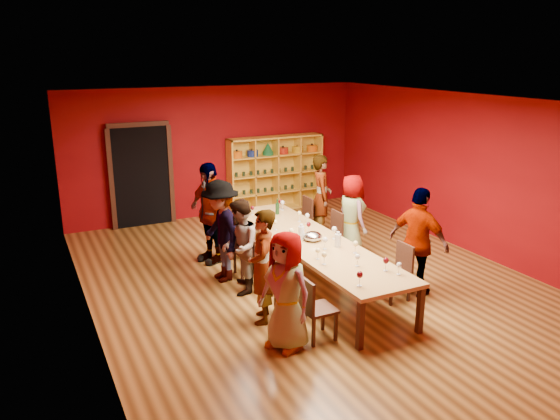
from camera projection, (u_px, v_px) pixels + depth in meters
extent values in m
cube|color=brown|center=(311.00, 282.00, 9.20)|extent=(7.10, 9.10, 0.02)
cube|color=#690509|center=(217.00, 152.00, 12.67)|extent=(7.10, 0.02, 3.00)
cube|color=#690509|center=(559.00, 310.00, 4.89)|extent=(7.10, 0.02, 3.00)
cube|color=#690509|center=(84.00, 225.00, 7.30)|extent=(0.02, 9.10, 3.00)
cube|color=#690509|center=(475.00, 175.00, 10.26)|extent=(0.02, 9.10, 3.00)
cube|color=silver|center=(314.00, 101.00, 8.36)|extent=(7.10, 9.10, 0.02)
cube|color=#A47D44|center=(311.00, 242.00, 9.00)|extent=(1.10, 4.50, 0.06)
cube|color=black|center=(360.00, 325.00, 7.02)|extent=(0.08, 0.08, 0.69)
cube|color=black|center=(236.00, 230.00, 10.77)|extent=(0.08, 0.08, 0.69)
cube|color=black|center=(420.00, 310.00, 7.44)|extent=(0.08, 0.08, 0.69)
cube|color=black|center=(280.00, 224.00, 11.18)|extent=(0.08, 0.08, 0.69)
cube|color=black|center=(141.00, 177.00, 11.96)|extent=(1.20, 0.14, 2.20)
cube|color=black|center=(138.00, 124.00, 11.58)|extent=(1.32, 0.06, 0.10)
cube|color=black|center=(111.00, 180.00, 11.62)|extent=(0.10, 0.06, 2.20)
cube|color=black|center=(171.00, 174.00, 12.17)|extent=(0.10, 0.06, 2.20)
cube|color=gold|center=(230.00, 178.00, 12.73)|extent=(0.04, 0.40, 1.80)
cube|color=gold|center=(318.00, 169.00, 13.73)|extent=(0.04, 0.40, 1.80)
cube|color=gold|center=(275.00, 137.00, 12.98)|extent=(2.40, 0.40, 0.04)
cube|color=gold|center=(276.00, 208.00, 13.47)|extent=(2.40, 0.40, 0.04)
cube|color=gold|center=(272.00, 172.00, 13.39)|extent=(2.40, 0.02, 1.80)
cube|color=gold|center=(276.00, 191.00, 13.36)|extent=(2.36, 0.38, 0.03)
cube|color=gold|center=(276.00, 173.00, 13.23)|extent=(2.36, 0.38, 0.03)
cube|color=gold|center=(276.00, 155.00, 13.10)|extent=(2.36, 0.38, 0.03)
cube|color=gold|center=(253.00, 176.00, 12.98)|extent=(0.03, 0.38, 1.76)
cube|color=gold|center=(276.00, 173.00, 13.23)|extent=(0.03, 0.38, 1.76)
cube|color=gold|center=(297.00, 171.00, 13.48)|extent=(0.03, 0.38, 1.76)
cylinder|color=orange|center=(237.00, 155.00, 12.66)|extent=(0.26, 0.26, 0.15)
sphere|color=black|center=(237.00, 150.00, 12.63)|extent=(0.05, 0.05, 0.05)
cylinder|color=navy|center=(253.00, 153.00, 12.83)|extent=(0.26, 0.26, 0.15)
sphere|color=black|center=(253.00, 149.00, 12.80)|extent=(0.05, 0.05, 0.05)
cylinder|color=#196639|center=(268.00, 153.00, 13.00)|extent=(0.26, 0.26, 0.08)
cone|color=#196639|center=(268.00, 147.00, 12.96)|extent=(0.24, 0.24, 0.22)
cylinder|color=#AA2313|center=(283.00, 151.00, 13.16)|extent=(0.26, 0.26, 0.15)
sphere|color=black|center=(283.00, 147.00, 13.14)|extent=(0.05, 0.05, 0.05)
cylinder|color=gold|center=(298.00, 149.00, 13.33)|extent=(0.26, 0.26, 0.15)
sphere|color=black|center=(298.00, 145.00, 13.31)|extent=(0.05, 0.05, 0.05)
cylinder|color=orange|center=(312.00, 148.00, 13.50)|extent=(0.26, 0.26, 0.15)
sphere|color=black|center=(312.00, 144.00, 13.48)|extent=(0.05, 0.05, 0.05)
cylinder|color=black|center=(237.00, 193.00, 12.91)|extent=(0.07, 0.07, 0.10)
cylinder|color=black|center=(244.00, 192.00, 12.98)|extent=(0.07, 0.07, 0.10)
cylinder|color=black|center=(251.00, 192.00, 13.06)|extent=(0.07, 0.07, 0.10)
cylinder|color=black|center=(258.00, 191.00, 13.14)|extent=(0.07, 0.07, 0.10)
cylinder|color=black|center=(265.00, 190.00, 13.22)|extent=(0.07, 0.07, 0.10)
cylinder|color=black|center=(272.00, 189.00, 13.30)|extent=(0.07, 0.07, 0.10)
cylinder|color=black|center=(279.00, 188.00, 13.38)|extent=(0.07, 0.07, 0.10)
cylinder|color=black|center=(286.00, 187.00, 13.45)|extent=(0.07, 0.07, 0.10)
cylinder|color=black|center=(292.00, 187.00, 13.53)|extent=(0.07, 0.07, 0.10)
cylinder|color=black|center=(299.00, 186.00, 13.61)|extent=(0.07, 0.07, 0.10)
cylinder|color=black|center=(305.00, 185.00, 13.69)|extent=(0.07, 0.07, 0.10)
cylinder|color=black|center=(312.00, 184.00, 13.77)|extent=(0.07, 0.07, 0.10)
cylinder|color=black|center=(236.00, 175.00, 12.78)|extent=(0.07, 0.07, 0.10)
cylinder|color=black|center=(244.00, 174.00, 12.86)|extent=(0.07, 0.07, 0.10)
cylinder|color=black|center=(251.00, 173.00, 12.94)|extent=(0.07, 0.07, 0.10)
cylinder|color=black|center=(258.00, 172.00, 13.01)|extent=(0.07, 0.07, 0.10)
cylinder|color=black|center=(265.00, 172.00, 13.09)|extent=(0.07, 0.07, 0.10)
cylinder|color=black|center=(272.00, 171.00, 13.17)|extent=(0.07, 0.07, 0.10)
cylinder|color=black|center=(279.00, 170.00, 13.25)|extent=(0.07, 0.07, 0.10)
cylinder|color=black|center=(286.00, 170.00, 13.33)|extent=(0.07, 0.07, 0.10)
cylinder|color=black|center=(292.00, 169.00, 13.41)|extent=(0.07, 0.07, 0.10)
cylinder|color=black|center=(299.00, 168.00, 13.48)|extent=(0.07, 0.07, 0.10)
cylinder|color=black|center=(306.00, 168.00, 13.56)|extent=(0.07, 0.07, 0.10)
cylinder|color=black|center=(312.00, 167.00, 13.64)|extent=(0.07, 0.07, 0.10)
cube|color=black|center=(319.00, 309.00, 7.28)|extent=(0.42, 0.42, 0.04)
cube|color=black|center=(306.00, 295.00, 7.13)|extent=(0.04, 0.40, 0.44)
cube|color=black|center=(314.00, 333.00, 7.12)|extent=(0.04, 0.04, 0.41)
cube|color=black|center=(336.00, 327.00, 7.26)|extent=(0.04, 0.04, 0.41)
cube|color=black|center=(301.00, 321.00, 7.41)|extent=(0.04, 0.04, 0.41)
cube|color=black|center=(323.00, 316.00, 7.56)|extent=(0.04, 0.04, 0.41)
imported|color=#151A39|center=(286.00, 291.00, 6.97)|extent=(0.70, 0.88, 1.59)
cube|color=black|center=(291.00, 287.00, 7.97)|extent=(0.42, 0.42, 0.04)
cube|color=black|center=(279.00, 274.00, 7.82)|extent=(0.04, 0.40, 0.44)
cube|color=black|center=(286.00, 308.00, 7.81)|extent=(0.04, 0.04, 0.41)
cube|color=black|center=(307.00, 303.00, 7.96)|extent=(0.04, 0.04, 0.41)
cube|color=black|center=(276.00, 298.00, 8.11)|extent=(0.04, 0.04, 0.41)
cube|color=black|center=(296.00, 294.00, 8.25)|extent=(0.04, 0.04, 0.41)
imported|color=#121A33|center=(262.00, 266.00, 7.66)|extent=(0.65, 0.73, 1.66)
cube|color=black|center=(262.00, 263.00, 8.87)|extent=(0.42, 0.42, 0.04)
cube|color=black|center=(251.00, 251.00, 8.72)|extent=(0.04, 0.40, 0.44)
cube|color=black|center=(257.00, 281.00, 8.71)|extent=(0.04, 0.04, 0.41)
cube|color=black|center=(276.00, 278.00, 8.86)|extent=(0.04, 0.04, 0.41)
cube|color=black|center=(248.00, 274.00, 9.01)|extent=(0.04, 0.04, 0.41)
cube|color=black|center=(267.00, 270.00, 9.15)|extent=(0.04, 0.04, 0.41)
imported|color=#525258|center=(240.00, 247.00, 8.61)|extent=(0.68, 0.85, 1.54)
cube|color=black|center=(247.00, 251.00, 9.39)|extent=(0.42, 0.42, 0.04)
cube|color=black|center=(237.00, 240.00, 9.24)|extent=(0.04, 0.40, 0.44)
cube|color=black|center=(242.00, 268.00, 9.23)|extent=(0.04, 0.04, 0.41)
cube|color=black|center=(261.00, 265.00, 9.38)|extent=(0.04, 0.04, 0.41)
cube|color=black|center=(235.00, 262.00, 9.53)|extent=(0.04, 0.04, 0.41)
cube|color=black|center=(253.00, 259.00, 9.67)|extent=(0.04, 0.04, 0.41)
imported|color=#618EC8|center=(221.00, 231.00, 9.07)|extent=(0.48, 1.12, 1.73)
cube|color=black|center=(229.00, 236.00, 10.16)|extent=(0.42, 0.42, 0.04)
cube|color=black|center=(219.00, 225.00, 10.01)|extent=(0.04, 0.40, 0.44)
cube|color=black|center=(224.00, 252.00, 10.00)|extent=(0.04, 0.04, 0.41)
cube|color=black|center=(241.00, 249.00, 10.14)|extent=(0.04, 0.04, 0.41)
cube|color=black|center=(217.00, 246.00, 10.29)|extent=(0.04, 0.04, 0.41)
cube|color=black|center=(234.00, 243.00, 10.44)|extent=(0.04, 0.04, 0.41)
imported|color=#6089C5|center=(210.00, 213.00, 9.86)|extent=(0.78, 1.19, 1.86)
cube|color=black|center=(394.00, 274.00, 8.44)|extent=(0.42, 0.42, 0.04)
cube|color=black|center=(405.00, 257.00, 8.45)|extent=(0.04, 0.40, 0.44)
cube|color=black|center=(391.00, 293.00, 8.29)|extent=(0.04, 0.04, 0.41)
cube|color=black|center=(409.00, 289.00, 8.43)|extent=(0.04, 0.04, 0.41)
cube|color=black|center=(378.00, 285.00, 8.58)|extent=(0.04, 0.04, 0.41)
cube|color=black|center=(395.00, 281.00, 8.72)|extent=(0.04, 0.04, 0.41)
imported|color=#D08C8C|center=(419.00, 242.00, 8.50)|extent=(0.77, 1.12, 1.75)
cube|color=black|center=(328.00, 236.00, 10.15)|extent=(0.42, 0.42, 0.04)
cube|color=black|center=(337.00, 223.00, 10.17)|extent=(0.04, 0.40, 0.44)
cube|color=black|center=(325.00, 252.00, 10.00)|extent=(0.04, 0.04, 0.41)
cube|color=black|center=(340.00, 249.00, 10.14)|extent=(0.04, 0.04, 0.41)
cube|color=black|center=(315.00, 246.00, 10.29)|extent=(0.04, 0.04, 0.41)
cube|color=black|center=(331.00, 243.00, 10.44)|extent=(0.04, 0.04, 0.41)
imported|color=#16173C|center=(352.00, 215.00, 10.27)|extent=(0.43, 0.77, 1.55)
cube|color=black|center=(299.00, 220.00, 11.13)|extent=(0.42, 0.42, 0.04)
cube|color=black|center=(308.00, 208.00, 11.14)|extent=(0.04, 0.40, 0.44)
cube|color=black|center=(296.00, 234.00, 10.98)|extent=(0.04, 0.04, 0.41)
cube|color=black|center=(311.00, 232.00, 11.12)|extent=(0.04, 0.04, 0.41)
cube|color=black|center=(288.00, 229.00, 11.27)|extent=(0.04, 0.04, 0.41)
cube|color=black|center=(303.00, 227.00, 11.41)|extent=(0.04, 0.04, 0.41)
imported|color=#D48E93|center=(321.00, 196.00, 11.22)|extent=(0.67, 0.76, 1.74)
cylinder|color=silver|center=(296.00, 246.00, 8.70)|extent=(0.07, 0.07, 0.01)
cylinder|color=silver|center=(296.00, 242.00, 8.68)|extent=(0.01, 0.01, 0.12)
ellipsoid|color=#43070D|center=(296.00, 236.00, 8.65)|extent=(0.09, 0.09, 0.10)
cylinder|color=silver|center=(325.00, 249.00, 8.56)|extent=(0.07, 0.07, 0.01)
cylinder|color=silver|center=(325.00, 245.00, 8.54)|extent=(0.01, 0.01, 0.11)
ellipsoid|color=silver|center=(325.00, 240.00, 8.52)|extent=(0.08, 0.08, 0.09)
cylinder|color=silver|center=(324.00, 264.00, 7.94)|extent=(0.06, 0.06, 0.01)
cylinder|color=silver|center=(324.00, 260.00, 7.93)|extent=(0.01, 0.01, 0.11)
ellipsoid|color=beige|center=(324.00, 255.00, 7.90)|extent=(0.08, 0.08, 0.09)
cylinder|color=silver|center=(307.00, 223.00, 9.84)|extent=(0.06, 0.06, 0.01)
cylinder|color=silver|center=(307.00, 220.00, 9.83)|extent=(0.01, 0.01, 0.11)
ellipsoid|color=silver|center=(307.00, 216.00, 9.80)|extent=(0.08, 0.08, 0.09)
cylinder|color=silver|center=(318.00, 259.00, 8.15)|extent=(0.06, 0.06, 0.01)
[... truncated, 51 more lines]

